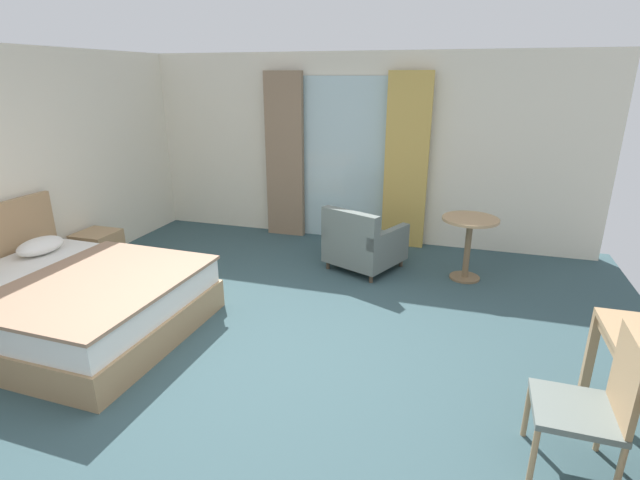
# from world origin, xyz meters

# --- Properties ---
(ground) EXTENTS (6.79, 7.33, 0.10)m
(ground) POSITION_xyz_m (0.00, 0.00, -0.05)
(ground) COLOR #334C51
(wall_back) EXTENTS (6.39, 0.12, 2.58)m
(wall_back) POSITION_xyz_m (0.00, 3.40, 1.29)
(wall_back) COLOR silver
(wall_back) RESTS_ON ground
(balcony_glass_door) EXTENTS (1.30, 0.02, 2.27)m
(balcony_glass_door) POSITION_xyz_m (-0.19, 3.32, 1.13)
(balcony_glass_door) COLOR silver
(balcony_glass_door) RESTS_ON ground
(curtain_panel_left) EXTENTS (0.55, 0.10, 2.33)m
(curtain_panel_left) POSITION_xyz_m (-1.06, 3.22, 1.17)
(curtain_panel_left) COLOR #897056
(curtain_panel_left) RESTS_ON ground
(curtain_panel_right) EXTENTS (0.57, 0.10, 2.33)m
(curtain_panel_right) POSITION_xyz_m (0.68, 3.22, 1.17)
(curtain_panel_right) COLOR tan
(curtain_panel_right) RESTS_ON ground
(bed) EXTENTS (2.24, 1.87, 1.06)m
(bed) POSITION_xyz_m (-1.99, -0.08, 0.29)
(bed) COLOR tan
(bed) RESTS_ON ground
(nightstand) EXTENTS (0.45, 0.47, 0.46)m
(nightstand) POSITION_xyz_m (-2.79, 1.27, 0.23)
(nightstand) COLOR tan
(nightstand) RESTS_ON ground
(desk_chair) EXTENTS (0.48, 0.47, 0.94)m
(desk_chair) POSITION_xyz_m (2.29, -0.55, 0.51)
(desk_chair) COLOR slate
(desk_chair) RESTS_ON ground
(armchair_by_window) EXTENTS (1.01, 1.02, 0.79)m
(armchair_by_window) POSITION_xyz_m (0.33, 2.20, 0.32)
(armchair_by_window) COLOR slate
(armchair_by_window) RESTS_ON ground
(round_cafe_table) EXTENTS (0.63, 0.63, 0.74)m
(round_cafe_table) POSITION_xyz_m (1.55, 2.26, 0.54)
(round_cafe_table) COLOR tan
(round_cafe_table) RESTS_ON ground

